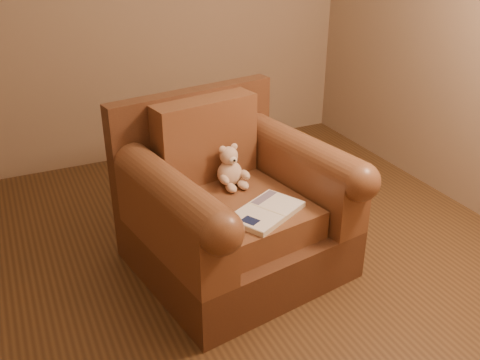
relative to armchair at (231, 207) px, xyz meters
name	(u,v)px	position (x,y,z in m)	size (l,w,h in m)	color
floor	(214,290)	(-0.21, -0.21, -0.37)	(4.00, 4.00, 0.00)	#4F341B
armchair	(231,207)	(0.00, 0.00, 0.00)	(1.23, 1.18, 0.97)	#512E1B
teddy_bear	(231,170)	(0.04, 0.10, 0.18)	(0.18, 0.21, 0.25)	beige
guidebook	(266,212)	(0.07, -0.29, 0.10)	(0.46, 0.40, 0.03)	beige
side_table	(280,173)	(0.55, 0.41, -0.08)	(0.39, 0.39, 0.55)	gold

